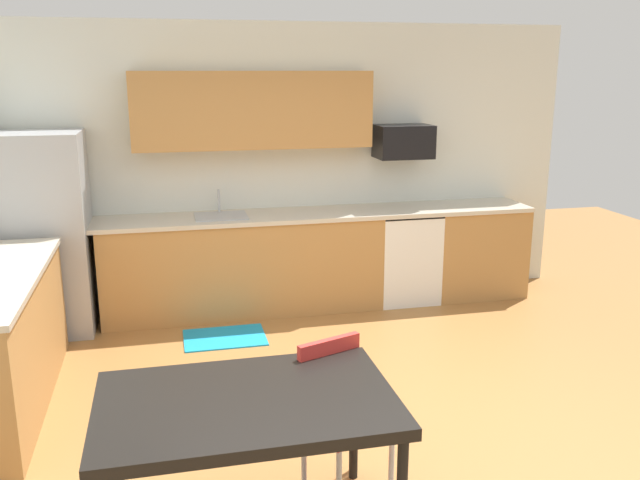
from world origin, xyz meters
name	(u,v)px	position (x,y,z in m)	size (l,w,h in m)	color
ground_plane	(354,423)	(0.00, 0.00, 0.00)	(12.00, 12.00, 0.00)	#9E6B38
wall_back	(282,165)	(0.00, 2.65, 1.35)	(5.80, 0.10, 2.70)	silver
cabinet_run_back	(244,266)	(-0.44, 2.30, 0.45)	(2.61, 0.60, 0.90)	#AD7A42
cabinet_run_back_right	(474,251)	(1.93, 2.30, 0.45)	(0.94, 0.60, 0.90)	#AD7A42
countertop_back	(289,215)	(0.00, 2.30, 0.92)	(4.80, 0.64, 0.04)	beige
upper_cabinets_back	(253,110)	(-0.30, 2.43, 1.90)	(2.20, 0.34, 0.70)	#AD7A42
refrigerator	(44,234)	(-2.18, 2.22, 0.88)	(0.76, 0.70, 1.76)	#9EA0A5
oven_range	(403,255)	(1.16, 2.30, 0.46)	(0.60, 0.60, 0.91)	white
microwave	(403,141)	(1.16, 2.40, 1.58)	(0.54, 0.36, 0.32)	black
sink_basin	(221,223)	(-0.64, 2.30, 0.88)	(0.48, 0.40, 0.14)	#A5A8AD
sink_faucet	(219,202)	(-0.64, 2.48, 1.04)	(0.02, 0.02, 0.24)	#B2B5BA
dining_table	(247,410)	(-0.81, -0.97, 0.71)	(1.40, 0.90, 0.77)	black
chair_near_table	(340,406)	(-0.28, -0.66, 0.50)	(0.51, 0.51, 0.85)	red
floor_mat	(225,337)	(-0.70, 1.65, 0.01)	(0.70, 0.50, 0.01)	#198CBF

